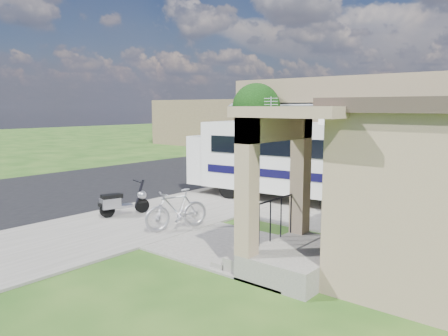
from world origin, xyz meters
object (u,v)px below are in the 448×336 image
Objects in this scene: shrub at (380,191)px; scooter at (121,202)px; motorhome at (286,157)px; pickup_truck at (263,150)px; van at (311,143)px; garden_hose at (280,249)px; bicycle at (177,211)px.

shrub reaches higher than scooter.
pickup_truck is (-7.04, 8.70, -0.82)m from motorhome.
van is 14.83× the size of garden_hose.
motorhome reaches higher than shrub.
shrub is at bearing -35.79° from motorhome.
garden_hose is at bearing -60.78° from van.
motorhome is 1.34× the size of pickup_truck.
van is (-7.22, 15.14, -0.80)m from motorhome.
motorhome is 4.03× the size of bicycle.
bicycle is at bearing -146.70° from shrub.
scooter is 2.41m from bicycle.
pickup_truck is (-6.87, 14.06, 0.22)m from bicycle.
scooter is at bearing -74.86° from van.
pickup_truck is at bearing 122.45° from motorhome.
pickup_truck is (-4.46, 14.09, 0.30)m from scooter.
motorhome reaches higher than bicycle.
pickup_truck reaches higher than garden_hose.
scooter reaches higher than bicycle.
garden_hose is (10.20, -20.18, -0.71)m from van.
garden_hose is (-1.33, -2.63, -1.16)m from shrub.
bicycle is at bearing 125.19° from pickup_truck.
motorhome is at bearing 106.65° from bicycle.
bicycle is at bearing -98.31° from motorhome.
scooter is 4.32× the size of garden_hose.
shrub is 6.59× the size of garden_hose.
motorhome is 3.07× the size of shrub.
pickup_truck reaches higher than scooter.
van is at bearing 127.42° from bicycle.
scooter is (-6.90, -2.97, -0.76)m from shrub.
shrub is 1.31× the size of bicycle.
shrub reaches higher than bicycle.
scooter is 0.86× the size of bicycle.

